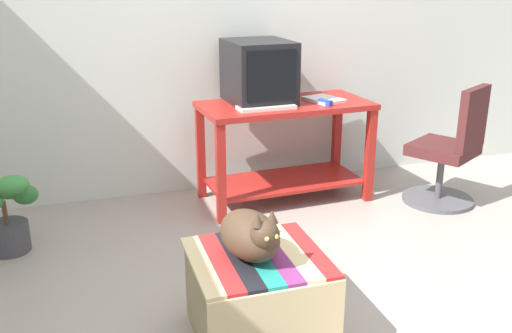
{
  "coord_description": "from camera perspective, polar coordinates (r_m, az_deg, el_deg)",
  "views": [
    {
      "loc": [
        -0.96,
        -2.17,
        1.64
      ],
      "look_at": [
        -0.0,
        0.85,
        0.55
      ],
      "focal_mm": 39.87,
      "sensor_mm": 36.0,
      "label": 1
    }
  ],
  "objects": [
    {
      "name": "potted_plant",
      "position": [
        3.75,
        -23.81,
        -4.35
      ],
      "size": [
        0.39,
        0.37,
        0.57
      ],
      "color": "#3D3D42",
      "rests_on": "ground_plane"
    },
    {
      "name": "ground_plane",
      "position": [
        2.89,
        5.36,
        -15.78
      ],
      "size": [
        14.0,
        14.0,
        0.0
      ],
      "primitive_type": "plane",
      "color": "#9E9389"
    },
    {
      "name": "cat",
      "position": [
        2.54,
        -0.46,
        -6.87
      ],
      "size": [
        0.36,
        0.42,
        0.27
      ],
      "rotation": [
        0.0,
        0.0,
        0.2
      ],
      "color": "#473323",
      "rests_on": "ottoman_with_blanket"
    },
    {
      "name": "tv_monitor",
      "position": [
        4.1,
        0.28,
        9.43
      ],
      "size": [
        0.46,
        0.53,
        0.44
      ],
      "rotation": [
        0.0,
        0.0,
        0.05
      ],
      "color": "black",
      "rests_on": "desk"
    },
    {
      "name": "back_wall",
      "position": [
        4.34,
        -4.9,
        14.45
      ],
      "size": [
        8.0,
        0.1,
        2.6
      ],
      "primitive_type": "cube",
      "color": "silver",
      "rests_on": "ground_plane"
    },
    {
      "name": "book",
      "position": [
        4.2,
        6.81,
        6.7
      ],
      "size": [
        0.27,
        0.32,
        0.02
      ],
      "primitive_type": "cube",
      "rotation": [
        0.0,
        0.0,
        0.28
      ],
      "color": "white",
      "rests_on": "desk"
    },
    {
      "name": "office_chair",
      "position": [
        4.35,
        18.9,
        1.21
      ],
      "size": [
        0.58,
        0.58,
        0.89
      ],
      "rotation": [
        0.0,
        0.0,
        3.68
      ],
      "color": "#4C4C51",
      "rests_on": "ground_plane"
    },
    {
      "name": "ottoman_with_blanket",
      "position": [
        2.71,
        0.14,
        -12.86
      ],
      "size": [
        0.6,
        0.58,
        0.42
      ],
      "color": "tan",
      "rests_on": "ground_plane"
    },
    {
      "name": "pen",
      "position": [
        4.34,
        7.12,
        6.98
      ],
      "size": [
        0.14,
        0.01,
        0.01
      ],
      "primitive_type": "cylinder",
      "rotation": [
        0.0,
        1.57,
        0.05
      ],
      "color": "#2351B2",
      "rests_on": "desk"
    },
    {
      "name": "desk",
      "position": [
        4.18,
        2.91,
        3.18
      ],
      "size": [
        1.26,
        0.66,
        0.74
      ],
      "rotation": [
        0.0,
        0.0,
        0.05
      ],
      "color": "maroon",
      "rests_on": "ground_plane"
    },
    {
      "name": "stapler",
      "position": [
        4.07,
        6.96,
        6.41
      ],
      "size": [
        0.08,
        0.12,
        0.04
      ],
      "primitive_type": "cube",
      "rotation": [
        0.0,
        0.0,
        0.42
      ],
      "color": "#2342B7",
      "rests_on": "desk"
    },
    {
      "name": "keyboard",
      "position": [
        3.93,
        1.04,
        5.96
      ],
      "size": [
        0.4,
        0.16,
        0.02
      ],
      "primitive_type": "cube",
      "rotation": [
        0.0,
        0.0,
        0.03
      ],
      "color": "beige",
      "rests_on": "desk"
    }
  ]
}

